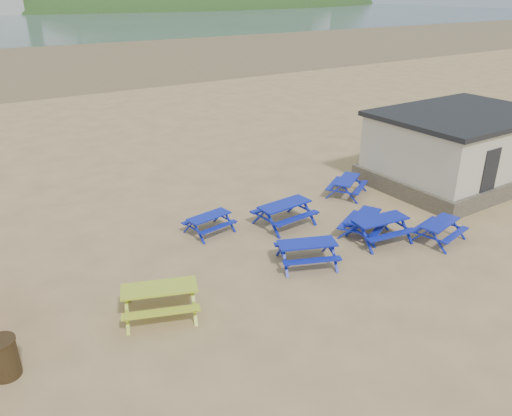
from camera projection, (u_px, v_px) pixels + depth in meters
ground at (277, 252)px, 16.47m from camera, size 400.00×400.00×0.00m
wet_sand at (4, 62)px, 58.45m from camera, size 400.00×400.00×0.00m
picnic_table_blue_a at (284, 214)px, 18.22m from camera, size 2.11×1.75×0.84m
picnic_table_blue_b at (209, 224)px, 17.67m from camera, size 1.74×1.49×0.66m
picnic_table_blue_c at (347, 187)px, 20.87m from camera, size 2.18×2.08×0.72m
picnic_table_blue_d at (307, 253)px, 15.62m from camera, size 2.23×2.04×0.76m
picnic_table_blue_e at (439, 231)px, 17.08m from camera, size 1.91×1.66×0.70m
picnic_table_blue_f at (364, 225)px, 17.51m from camera, size 2.18×2.03×0.73m
picnic_table_yellow at (160, 300)px, 13.21m from camera, size 2.41×2.19×0.83m
litter_bin at (4, 358)px, 11.05m from camera, size 0.66×0.66×0.97m
amenity_block at (459, 148)px, 21.87m from camera, size 7.40×5.40×3.15m
headland_town at (152, 28)px, 241.07m from camera, size 264.00×144.00×108.00m
picnic_table_blue_g at (380, 229)px, 17.11m from camera, size 2.12×1.80×0.81m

